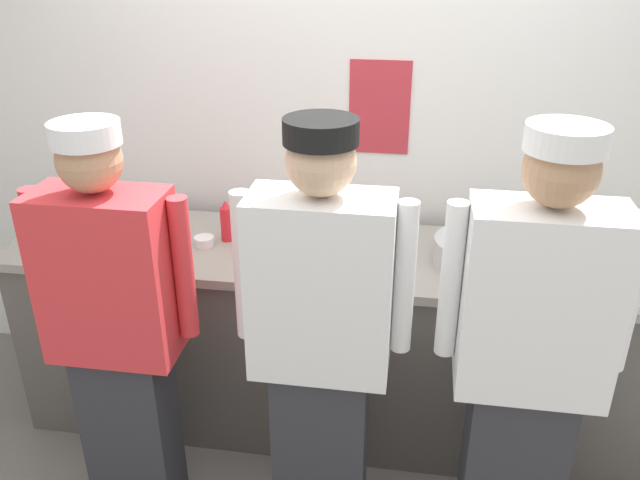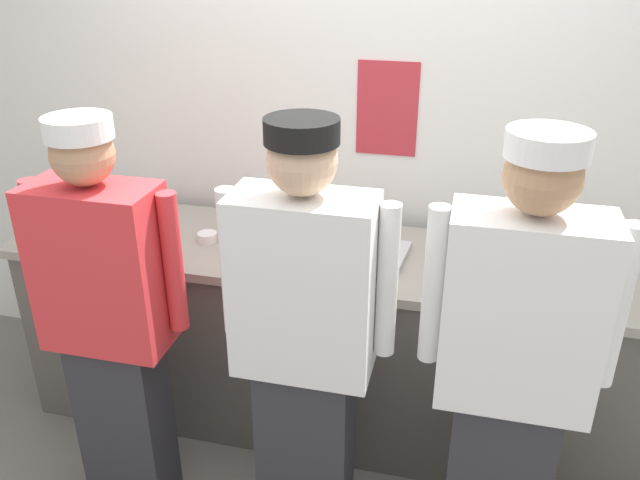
# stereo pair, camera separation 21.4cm
# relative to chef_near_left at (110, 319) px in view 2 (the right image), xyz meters

# --- Properties ---
(ground_plane) EXTENTS (9.00, 9.00, 0.00)m
(ground_plane) POSITION_rel_chef_near_left_xyz_m (0.68, 0.31, -0.88)
(ground_plane) COLOR slate
(wall_back) EXTENTS (4.45, 0.11, 2.95)m
(wall_back) POSITION_rel_chef_near_left_xyz_m (0.68, 1.14, 0.60)
(wall_back) COLOR white
(wall_back) RESTS_ON ground
(prep_counter) EXTENTS (2.84, 0.68, 0.92)m
(prep_counter) POSITION_rel_chef_near_left_xyz_m (0.68, 0.67, -0.42)
(prep_counter) COLOR #56514C
(prep_counter) RESTS_ON ground
(chef_near_left) EXTENTS (0.60, 0.24, 1.64)m
(chef_near_left) POSITION_rel_chef_near_left_xyz_m (0.00, 0.00, 0.00)
(chef_near_left) COLOR #2D2D33
(chef_near_left) RESTS_ON ground
(chef_center) EXTENTS (0.61, 0.24, 1.69)m
(chef_center) POSITION_rel_chef_near_left_xyz_m (0.75, -0.01, 0.02)
(chef_center) COLOR #2D2D33
(chef_center) RESTS_ON ground
(chef_far_right) EXTENTS (0.61, 0.24, 1.70)m
(chef_far_right) POSITION_rel_chef_near_left_xyz_m (1.44, -0.01, 0.03)
(chef_far_right) COLOR #2D2D33
(chef_far_right) RESTS_ON ground
(plate_stack_front) EXTENTS (0.24, 0.24, 0.06)m
(plate_stack_front) POSITION_rel_chef_near_left_xyz_m (0.37, 0.78, 0.07)
(plate_stack_front) COLOR white
(plate_stack_front) RESTS_ON prep_counter
(plate_stack_rear) EXTENTS (0.22, 0.22, 0.06)m
(plate_stack_rear) POSITION_rel_chef_near_left_xyz_m (-0.25, 0.68, 0.07)
(plate_stack_rear) COLOR white
(plate_stack_rear) RESTS_ON prep_counter
(mixing_bowl_steel) EXTENTS (0.36, 0.36, 0.11)m
(mixing_bowl_steel) POSITION_rel_chef_near_left_xyz_m (1.31, 0.65, 0.09)
(mixing_bowl_steel) COLOR #B7BABF
(mixing_bowl_steel) RESTS_ON prep_counter
(sheet_tray) EXTENTS (0.49, 0.34, 0.02)m
(sheet_tray) POSITION_rel_chef_near_left_xyz_m (0.78, 0.67, 0.05)
(sheet_tray) COLOR #B7BABF
(sheet_tray) RESTS_ON prep_counter
(squeeze_bottle_primary) EXTENTS (0.06, 0.06, 0.19)m
(squeeze_bottle_primary) POSITION_rel_chef_near_left_xyz_m (0.21, 0.71, 0.13)
(squeeze_bottle_primary) COLOR red
(squeeze_bottle_primary) RESTS_ON prep_counter
(ramekin_green_sauce) EXTENTS (0.10, 0.10, 0.05)m
(ramekin_green_sauce) POSITION_rel_chef_near_left_xyz_m (-0.40, 0.53, 0.07)
(ramekin_green_sauce) COLOR white
(ramekin_green_sauce) RESTS_ON prep_counter
(ramekin_yellow_sauce) EXTENTS (0.09, 0.09, 0.04)m
(ramekin_yellow_sauce) POSITION_rel_chef_near_left_xyz_m (0.13, 0.64, 0.06)
(ramekin_yellow_sauce) COLOR white
(ramekin_yellow_sauce) RESTS_ON prep_counter
(deli_cup) EXTENTS (0.09, 0.09, 0.09)m
(deli_cup) POSITION_rel_chef_near_left_xyz_m (-0.12, 0.47, 0.08)
(deli_cup) COLOR white
(deli_cup) RESTS_ON prep_counter
(chefs_knife) EXTENTS (0.28, 0.03, 0.02)m
(chefs_knife) POSITION_rel_chef_near_left_xyz_m (1.59, 0.76, 0.05)
(chefs_knife) COLOR #B7BABF
(chefs_knife) RESTS_ON prep_counter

